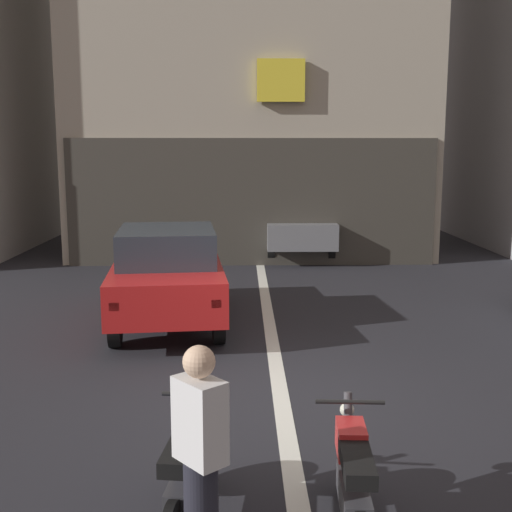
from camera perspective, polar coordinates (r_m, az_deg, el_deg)
The scene contains 8 objects.
ground_plane at distance 7.83m, azimuth 2.26°, elevation -12.61°, with size 120.00×120.00×0.00m, color #232328.
lane_centre_line at distance 13.57m, azimuth 0.73°, elevation -3.02°, with size 0.20×18.00×0.01m, color silver.
building_mid_block at distance 20.38m, azimuth -0.57°, elevation 20.41°, with size 9.65×7.74×13.64m.
car_red_crossing_near at distance 10.97m, azimuth -7.82°, elevation -1.42°, with size 2.16×4.25×1.64m.
car_grey_down_street at distance 17.96m, azimuth 3.63°, elevation 2.89°, with size 1.78×4.11×1.64m.
motorcycle_blue_row_leftmost at distance 5.34m, azimuth -6.04°, elevation -18.37°, with size 0.55×1.67×0.98m.
motorcycle_red_row_left_mid at distance 5.23m, azimuth 8.57°, elevation -19.06°, with size 0.55×1.67×0.98m.
person_by_motorcycles at distance 4.59m, azimuth -4.93°, elevation -17.66°, with size 0.40×0.42×1.67m.
Camera 1 is at (-0.46, -7.24, 2.95)m, focal length 45.23 mm.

